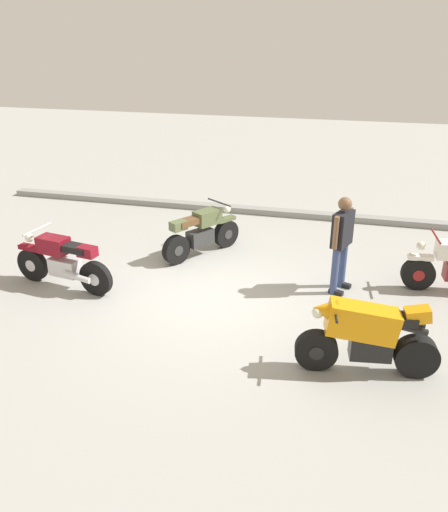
{
  "coord_description": "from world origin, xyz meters",
  "views": [
    {
      "loc": [
        2.17,
        -7.94,
        4.42
      ],
      "look_at": [
        0.17,
        0.11,
        0.75
      ],
      "focal_mm": 36.45,
      "sensor_mm": 36.0,
      "label": 1
    }
  ],
  "objects_px": {
    "motorcycle_orange_sportbike": "(367,335)",
    "motorcycle_maroon_cruiser": "(62,262)",
    "person_in_black_shirt": "(342,238)",
    "motorcycle_olive_vintage": "(201,233)"
  },
  "relations": [
    {
      "from": "motorcycle_olive_vintage",
      "to": "motorcycle_maroon_cruiser",
      "type": "distance_m",
      "value": 2.88
    },
    {
      "from": "motorcycle_orange_sportbike",
      "to": "person_in_black_shirt",
      "type": "bearing_deg",
      "value": -86.71
    },
    {
      "from": "motorcycle_orange_sportbike",
      "to": "motorcycle_maroon_cruiser",
      "type": "distance_m",
      "value": 5.51
    },
    {
      "from": "motorcycle_orange_sportbike",
      "to": "motorcycle_maroon_cruiser",
      "type": "bearing_deg",
      "value": -21.47
    },
    {
      "from": "motorcycle_orange_sportbike",
      "to": "motorcycle_maroon_cruiser",
      "type": "xyz_separation_m",
      "value": [
        -5.35,
        1.31,
        -0.07
      ]
    },
    {
      "from": "person_in_black_shirt",
      "to": "motorcycle_orange_sportbike",
      "type": "bearing_deg",
      "value": -57.78
    },
    {
      "from": "motorcycle_olive_vintage",
      "to": "motorcycle_maroon_cruiser",
      "type": "bearing_deg",
      "value": 169.73
    },
    {
      "from": "motorcycle_olive_vintage",
      "to": "motorcycle_orange_sportbike",
      "type": "bearing_deg",
      "value": -101.02
    },
    {
      "from": "motorcycle_maroon_cruiser",
      "to": "motorcycle_olive_vintage",
      "type": "bearing_deg",
      "value": -124.54
    },
    {
      "from": "person_in_black_shirt",
      "to": "motorcycle_maroon_cruiser",
      "type": "bearing_deg",
      "value": -145.95
    }
  ]
}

